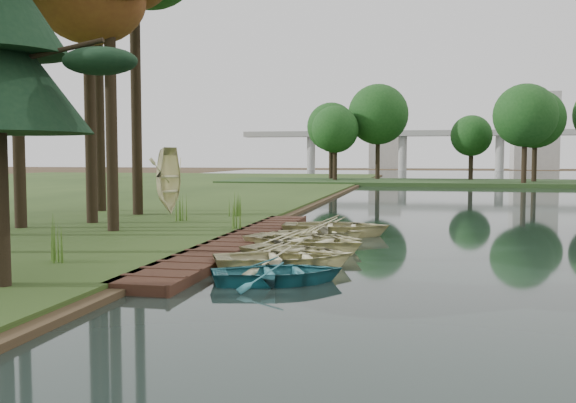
% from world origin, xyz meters
% --- Properties ---
extents(ground, '(300.00, 300.00, 0.00)m').
position_xyz_m(ground, '(0.00, 0.00, 0.00)').
color(ground, '#3D2F1D').
extents(boardwalk, '(1.60, 16.00, 0.30)m').
position_xyz_m(boardwalk, '(-1.60, 0.00, 0.15)').
color(boardwalk, '#361E14').
rests_on(boardwalk, ground).
extents(peninsula, '(50.00, 14.00, 0.45)m').
position_xyz_m(peninsula, '(8.00, 50.00, 0.23)').
color(peninsula, '#27421D').
rests_on(peninsula, ground).
extents(far_trees, '(45.60, 5.60, 8.80)m').
position_xyz_m(far_trees, '(4.67, 50.00, 6.43)').
color(far_trees, black).
rests_on(far_trees, peninsula).
extents(bridge, '(95.90, 4.00, 8.60)m').
position_xyz_m(bridge, '(12.31, 120.00, 7.08)').
color(bridge, '#A5A5A0').
rests_on(bridge, ground).
extents(building_a, '(10.00, 8.00, 18.00)m').
position_xyz_m(building_a, '(30.00, 140.00, 9.00)').
color(building_a, '#A5A5A0').
rests_on(building_a, ground).
extents(building_b, '(8.00, 8.00, 12.00)m').
position_xyz_m(building_b, '(-5.00, 145.00, 6.00)').
color(building_b, '#A5A5A0').
rests_on(building_b, ground).
extents(rowboat_0, '(3.74, 3.25, 0.65)m').
position_xyz_m(rowboat_0, '(1.07, -5.99, 0.37)').
color(rowboat_0, teal).
rests_on(rowboat_0, water).
extents(rowboat_1, '(4.45, 3.90, 0.77)m').
position_xyz_m(rowboat_1, '(0.84, -4.20, 0.43)').
color(rowboat_1, beige).
rests_on(rowboat_1, water).
extents(rowboat_2, '(4.04, 3.48, 0.70)m').
position_xyz_m(rowboat_2, '(0.90, -2.91, 0.40)').
color(rowboat_2, beige).
rests_on(rowboat_2, water).
extents(rowboat_3, '(4.71, 4.03, 0.82)m').
position_xyz_m(rowboat_3, '(0.76, -0.99, 0.46)').
color(rowboat_3, beige).
rests_on(rowboat_3, water).
extents(rowboat_4, '(4.06, 3.38, 0.73)m').
position_xyz_m(rowboat_4, '(0.81, 0.06, 0.41)').
color(rowboat_4, beige).
rests_on(rowboat_4, water).
extents(rowboat_5, '(3.52, 2.93, 0.63)m').
position_xyz_m(rowboat_5, '(0.83, 1.95, 0.36)').
color(rowboat_5, beige).
rests_on(rowboat_5, water).
extents(rowboat_6, '(4.18, 3.14, 0.82)m').
position_xyz_m(rowboat_6, '(1.19, 3.25, 0.46)').
color(rowboat_6, beige).
rests_on(rowboat_6, water).
extents(rowboat_7, '(3.11, 2.29, 0.62)m').
position_xyz_m(rowboat_7, '(1.23, 4.78, 0.36)').
color(rowboat_7, beige).
rests_on(rowboat_7, water).
extents(stored_rowboat, '(3.68, 3.11, 0.65)m').
position_xyz_m(stored_rowboat, '(-7.29, 7.79, 0.63)').
color(stored_rowboat, beige).
rests_on(stored_rowboat, bank).
extents(reeds_0, '(0.60, 0.60, 1.13)m').
position_xyz_m(reeds_0, '(-4.83, -5.69, 0.86)').
color(reeds_0, '#3F661E').
rests_on(reeds_0, bank).
extents(reeds_1, '(0.60, 0.60, 0.92)m').
position_xyz_m(reeds_1, '(-2.60, 2.61, 0.76)').
color(reeds_1, '#3F661E').
rests_on(reeds_1, bank).
extents(reeds_2, '(0.60, 0.60, 1.08)m').
position_xyz_m(reeds_2, '(-5.56, 4.98, 0.84)').
color(reeds_2, '#3F661E').
rests_on(reeds_2, bank).
extents(reeds_3, '(0.60, 0.60, 1.01)m').
position_xyz_m(reeds_3, '(-4.00, 7.57, 0.81)').
color(reeds_3, '#3F661E').
rests_on(reeds_3, bank).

